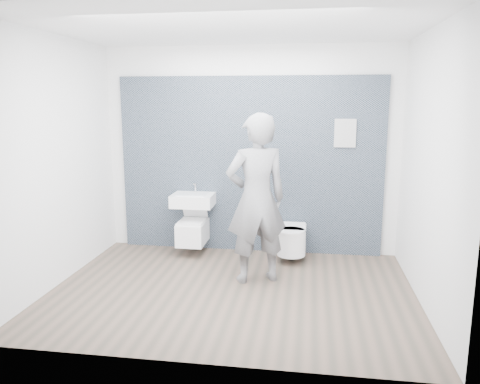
# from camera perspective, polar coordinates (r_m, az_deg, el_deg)

# --- Properties ---
(ground) EXTENTS (4.00, 4.00, 0.00)m
(ground) POSITION_cam_1_polar(r_m,az_deg,el_deg) (5.32, -0.98, -11.88)
(ground) COLOR brown
(ground) RESTS_ON ground
(room_shell) EXTENTS (4.00, 4.00, 4.00)m
(room_shell) POSITION_cam_1_polar(r_m,az_deg,el_deg) (4.91, -1.05, 7.15)
(room_shell) COLOR silver
(room_shell) RESTS_ON ground
(tile_wall) EXTENTS (3.60, 0.06, 2.40)m
(tile_wall) POSITION_cam_1_polar(r_m,az_deg,el_deg) (6.69, 1.12, -7.00)
(tile_wall) COLOR black
(tile_wall) RESTS_ON ground
(washbasin) EXTENTS (0.56, 0.42, 0.42)m
(washbasin) POSITION_cam_1_polar(r_m,az_deg,el_deg) (6.40, -5.76, -0.95)
(washbasin) COLOR white
(washbasin) RESTS_ON ground
(toilet_square) EXTENTS (0.36, 0.52, 0.66)m
(toilet_square) POSITION_cam_1_polar(r_m,az_deg,el_deg) (6.46, -5.79, -4.70)
(toilet_square) COLOR white
(toilet_square) RESTS_ON ground
(toilet_rounded) EXTENTS (0.37, 0.63, 0.34)m
(toilet_rounded) POSITION_cam_1_polar(r_m,az_deg,el_deg) (6.22, 6.31, -5.79)
(toilet_rounded) COLOR white
(toilet_rounded) RESTS_ON ground
(info_placard) EXTENTS (0.28, 0.03, 0.37)m
(info_placard) POSITION_cam_1_polar(r_m,az_deg,el_deg) (6.61, 12.08, -7.48)
(info_placard) COLOR silver
(info_placard) RESTS_ON ground
(visitor) EXTENTS (0.84, 0.71, 1.95)m
(visitor) POSITION_cam_1_polar(r_m,az_deg,el_deg) (5.32, 2.02, -0.88)
(visitor) COLOR gray
(visitor) RESTS_ON ground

